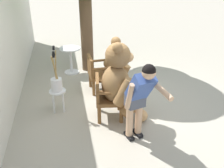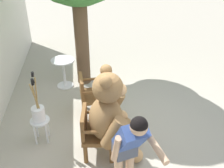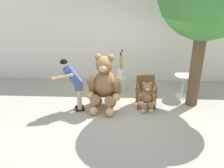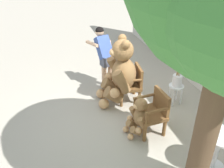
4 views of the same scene
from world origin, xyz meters
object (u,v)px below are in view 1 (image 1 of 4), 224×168
(wooden_chair_left, at_px, (106,96))
(brush_bucket, at_px, (56,83))
(teddy_bear_large, at_px, (120,81))
(round_side_table, at_px, (71,57))
(person_visitor, at_px, (140,95))
(wooden_chair_right, at_px, (98,73))
(teddy_bear_small, at_px, (110,74))
(white_stool, at_px, (58,95))

(wooden_chair_left, bearing_deg, brush_bucket, 65.37)
(teddy_bear_large, distance_m, round_side_table, 2.51)
(person_visitor, bearing_deg, wooden_chair_right, 11.19)
(brush_bucket, height_order, round_side_table, brush_bucket)
(wooden_chair_left, bearing_deg, teddy_bear_small, -13.96)
(wooden_chair_right, xyz_separation_m, teddy_bear_small, (0.01, -0.29, -0.06))
(white_stool, bearing_deg, round_side_table, -10.69)
(white_stool, relative_size, brush_bucket, 0.49)
(brush_bucket, bearing_deg, teddy_bear_small, -59.28)
(person_visitor, bearing_deg, round_side_table, 16.97)
(person_visitor, xyz_separation_m, brush_bucket, (1.27, 1.32, -0.26))
(teddy_bear_large, relative_size, round_side_table, 2.19)
(white_stool, bearing_deg, wooden_chair_right, -52.40)
(teddy_bear_large, relative_size, brush_bucket, 1.69)
(person_visitor, relative_size, round_side_table, 2.09)
(teddy_bear_large, bearing_deg, wooden_chair_right, 12.88)
(wooden_chair_right, distance_m, white_stool, 1.18)
(wooden_chair_left, xyz_separation_m, teddy_bear_small, (1.15, -0.29, -0.06))
(teddy_bear_large, distance_m, brush_bucket, 1.28)
(wooden_chair_left, xyz_separation_m, person_visitor, (-0.84, -0.39, 0.44))
(teddy_bear_large, xyz_separation_m, round_side_table, (2.34, 0.84, -0.32))
(white_stool, bearing_deg, person_visitor, -133.74)
(wooden_chair_right, xyz_separation_m, round_side_table, (1.18, 0.57, -0.01))
(teddy_bear_large, height_order, brush_bucket, teddy_bear_large)
(white_stool, xyz_separation_m, brush_bucket, (-0.00, -0.00, 0.28))
(teddy_bear_large, bearing_deg, teddy_bear_small, -1.00)
(wooden_chair_left, distance_m, wooden_chair_right, 1.14)
(teddy_bear_small, relative_size, brush_bucket, 0.89)
(teddy_bear_large, xyz_separation_m, brush_bucket, (0.45, 1.20, -0.13))
(teddy_bear_large, height_order, person_visitor, teddy_bear_large)
(wooden_chair_right, bearing_deg, wooden_chair_left, -179.98)
(brush_bucket, distance_m, round_side_table, 1.94)
(brush_bucket, bearing_deg, person_visitor, -133.75)
(teddy_bear_small, distance_m, white_stool, 1.42)
(wooden_chair_right, relative_size, person_visitor, 0.57)
(teddy_bear_large, xyz_separation_m, white_stool, (0.45, 1.20, -0.42))
(person_visitor, distance_m, brush_bucket, 1.85)
(white_stool, height_order, brush_bucket, brush_bucket)
(wooden_chair_right, relative_size, white_stool, 1.87)
(teddy_bear_small, distance_m, brush_bucket, 1.43)
(wooden_chair_left, bearing_deg, round_side_table, 13.86)
(brush_bucket, bearing_deg, round_side_table, -10.67)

